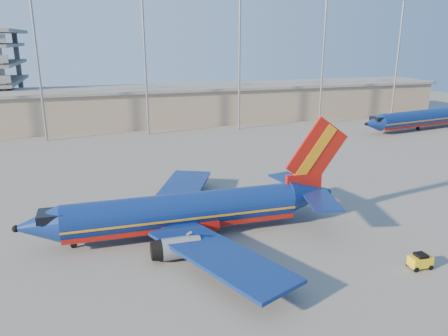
{
  "coord_description": "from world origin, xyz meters",
  "views": [
    {
      "loc": [
        -16.11,
        -44.6,
        19.47
      ],
      "look_at": [
        -0.99,
        4.93,
        4.0
      ],
      "focal_mm": 35.0,
      "sensor_mm": 36.0,
      "label": 1
    }
  ],
  "objects": [
    {
      "name": "ground",
      "position": [
        0.0,
        0.0,
        0.0
      ],
      "size": [
        220.0,
        220.0,
        0.0
      ],
      "primitive_type": "plane",
      "color": "slate",
      "rests_on": "ground"
    },
    {
      "name": "terminal_building",
      "position": [
        10.0,
        58.0,
        4.32
      ],
      "size": [
        122.0,
        16.0,
        8.5
      ],
      "color": "gray",
      "rests_on": "ground"
    },
    {
      "name": "light_mast_row",
      "position": [
        5.0,
        46.0,
        17.55
      ],
      "size": [
        101.6,
        1.6,
        28.65
      ],
      "color": "gray",
      "rests_on": "ground"
    },
    {
      "name": "aircraft_main",
      "position": [
        -7.3,
        -3.95,
        2.47
      ],
      "size": [
        34.17,
        32.91,
        11.58
      ],
      "rotation": [
        0.0,
        0.0,
        -0.01
      ],
      "color": "navy",
      "rests_on": "ground"
    },
    {
      "name": "aircraft_second",
      "position": [
        53.3,
        33.59,
        2.61
      ],
      "size": [
        33.47,
        13.07,
        11.39
      ],
      "rotation": [
        0.0,
        0.0,
        0.16
      ],
      "color": "navy",
      "rests_on": "ground"
    },
    {
      "name": "baggage_tug",
      "position": [
        10.38,
        -16.83,
        0.73
      ],
      "size": [
        1.99,
        1.24,
        1.4
      ],
      "rotation": [
        0.0,
        0.0,
        -0.04
      ],
      "color": "yellow",
      "rests_on": "ground"
    }
  ]
}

